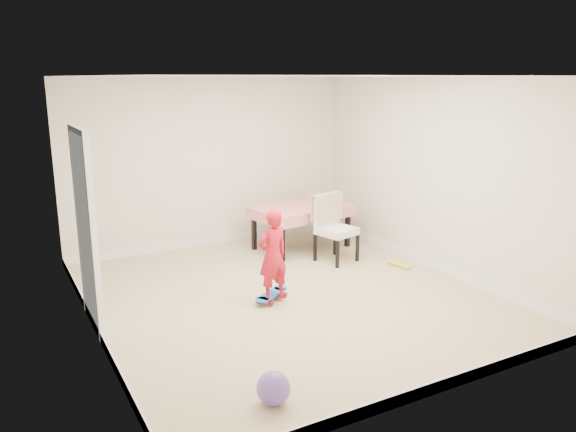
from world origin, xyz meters
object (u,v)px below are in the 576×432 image
dining_chair (337,229)px  balloon (274,388)px  dining_table (301,227)px  skateboard (272,297)px  child (273,258)px

dining_chair → balloon: dining_chair is taller
dining_table → balloon: bearing=-130.8°
dining_chair → balloon: size_ratio=3.47×
dining_chair → skateboard: dining_chair is taller
balloon → skateboard: bearing=63.3°
dining_table → dining_chair: bearing=-89.4°
dining_table → skateboard: 2.18m
dining_table → dining_chair: 0.83m
skateboard → child: (-0.02, -0.07, 0.50)m
child → dining_table: bearing=-138.5°
skateboard → child: child is taller
dining_chair → child: size_ratio=0.89×
dining_chair → skateboard: 1.78m
dining_table → balloon: 4.33m
dining_table → child: 2.23m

